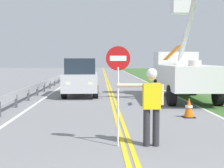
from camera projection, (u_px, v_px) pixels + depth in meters
name	position (u px, v px, depth m)	size (l,w,h in m)	color
centerline_yellow_left	(108.00, 88.00, 23.24)	(0.11, 110.00, 0.01)	yellow
centerline_yellow_right	(110.00, 88.00, 23.25)	(0.11, 110.00, 0.01)	yellow
edge_line_right	(159.00, 88.00, 23.37)	(0.12, 110.00, 0.01)	silver
edge_line_left	(59.00, 88.00, 23.12)	(0.12, 110.00, 0.01)	silver
flagger_worker	(151.00, 102.00, 7.47)	(1.09, 0.25, 1.83)	#2D2D33
stop_sign_paddle	(118.00, 73.00, 7.39)	(0.56, 0.04, 2.33)	silver
utility_bucket_truck	(182.00, 72.00, 16.64)	(2.82, 6.86, 5.27)	white
oncoming_suv_nearest	(81.00, 77.00, 18.21)	(1.99, 4.64, 2.10)	silver
traffic_cone_lead	(189.00, 108.00, 11.27)	(0.40, 0.40, 0.70)	orange
traffic_cone_mid	(157.00, 98.00, 14.09)	(0.40, 0.40, 0.70)	orange
guardrail_left_shoulder	(41.00, 85.00, 19.29)	(0.10, 32.00, 0.71)	#9EA0A3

